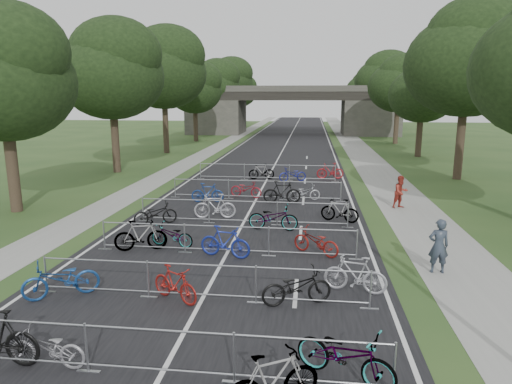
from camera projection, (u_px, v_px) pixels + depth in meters
The scene contains 48 objects.
road at pixel (286, 144), 54.34m from camera, with size 11.00×140.00×0.01m, color black.
sidewalk_right at pixel (354, 145), 53.41m from camera, with size 3.00×140.00×0.01m, color gray.
sidewalk_left at pixel (224, 143), 55.22m from camera, with size 2.00×140.00×0.01m, color gray.
lane_markings at pixel (286, 144), 54.35m from camera, with size 0.12×140.00×0.00m, color silver.
overpass_bridge at pixel (292, 110), 68.19m from camera, with size 31.00×8.00×7.05m.
tree_left_0 at pixel (3, 77), 21.24m from camera, with size 6.72×6.72×10.25m.
tree_left_1 at pixel (112, 72), 32.73m from camera, with size 7.56×7.56×11.53m.
tree_right_1 at pixel (470, 60), 29.74m from camera, with size 8.18×8.18×12.47m.
tree_left_2 at pixel (164, 70), 44.22m from camera, with size 8.40×8.40×12.81m.
tree_right_2 at pixel (424, 92), 41.80m from camera, with size 6.16×6.16×9.39m.
tree_left_3 at pixel (195, 89), 56.21m from camera, with size 6.72×6.72×10.25m.
tree_right_3 at pixel (400, 85), 53.26m from camera, with size 7.17×7.17×10.93m.
tree_left_4 at pixel (215, 84), 67.70m from camera, with size 7.56×7.56×11.53m.
tree_right_4 at pixel (384, 80), 64.71m from camera, with size 8.18×8.18×12.47m.
tree_left_5 at pixel (229, 81), 79.19m from camera, with size 8.40×8.40×12.81m.
tree_right_5 at pixel (373, 94), 76.77m from camera, with size 6.16×6.16×9.39m.
tree_left_6 at pixel (240, 92), 91.18m from camera, with size 6.72×6.72×10.25m.
tree_right_6 at pixel (365, 89), 88.23m from camera, with size 7.17×7.17×10.93m.
barrier_row_1 at pixel (159, 353), 9.16m from camera, with size 9.70×0.08×1.10m.
barrier_row_2 at pixel (201, 282), 12.65m from camera, with size 9.70×0.08×1.10m.
barrier_row_3 at pixel (226, 240), 16.35m from camera, with size 9.70×0.08×1.10m.
barrier_row_4 at pixel (243, 212), 20.23m from camera, with size 9.70×0.08×1.10m.
barrier_row_5 at pixel (256, 190), 25.09m from camera, with size 9.70×0.08×1.10m.
barrier_row_6 at pixel (267, 172), 30.92m from camera, with size 9.70×0.08×1.10m.
bike_5 at pixel (47, 349), 9.51m from camera, with size 0.58×1.68×0.88m, color gray.
bike_6 at pixel (272, 381), 8.22m from camera, with size 0.53×1.89×1.13m, color #A2A5AA.
bike_7 at pixel (345, 355), 9.05m from camera, with size 0.74×2.13×1.12m, color #A2A5AA.
bike_8 at pixel (61, 279), 12.83m from camera, with size 0.72×2.07×1.09m, color navy.
bike_9 at pixel (175, 284), 12.61m from camera, with size 0.48×1.69×1.01m, color maroon.
bike_10 at pixel (297, 287), 12.39m from camera, with size 0.68×1.96×1.03m, color black.
bike_11 at pixel (355, 275), 13.17m from camera, with size 0.52×1.83×1.10m, color #ACACB4.
bike_12 at pixel (141, 236), 16.75m from camera, with size 0.54×1.92×1.15m, color #A2A5AA.
bike_13 at pixel (172, 235), 17.18m from camera, with size 0.60×1.73×0.91m, color #A2A5AA.
bike_14 at pixel (225, 242), 16.05m from camera, with size 0.53×1.89×1.13m, color navy.
bike_15 at pixel (316, 242), 16.33m from camera, with size 0.65×1.85×0.97m, color maroon.
bike_16 at pixel (155, 214), 20.17m from camera, with size 0.67×1.91×1.01m, color black.
bike_17 at pixel (215, 206), 21.16m from camera, with size 0.55×1.95×1.17m, color #B2B2BA.
bike_18 at pixel (273, 218), 19.32m from camera, with size 0.74×2.11×1.11m, color #A2A5AA.
bike_19 at pixel (340, 211), 20.60m from camera, with size 0.50×1.77×1.06m, color #A2A5AA.
bike_20 at pixel (208, 193), 24.42m from camera, with size 0.49×1.74×1.05m, color navy.
bike_21 at pixel (246, 189), 25.59m from camera, with size 0.65×1.85×0.97m, color maroon.
bike_22 at pixel (282, 192), 24.20m from camera, with size 0.56×1.98×1.19m, color black.
bike_23 at pixel (305, 193), 24.85m from camera, with size 0.60×1.71×0.90m, color #B7B8BF.
bike_25 at pixel (261, 172), 31.19m from camera, with size 0.50×1.76×1.06m, color #A2A5AA.
bike_26 at pixel (293, 174), 30.35m from camera, with size 0.65×1.87×0.98m, color navy.
bike_27 at pixel (330, 171), 31.34m from camera, with size 0.52×1.85×1.11m, color maroon.
pedestrian_a at pixel (438, 246), 14.59m from camera, with size 0.65×0.43×1.79m, color #2E3745.
pedestrian_b at pixel (401, 192), 23.12m from camera, with size 0.80×0.63×1.66m, color #A02E23.
Camera 1 is at (2.93, -4.40, 5.60)m, focal length 32.00 mm.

